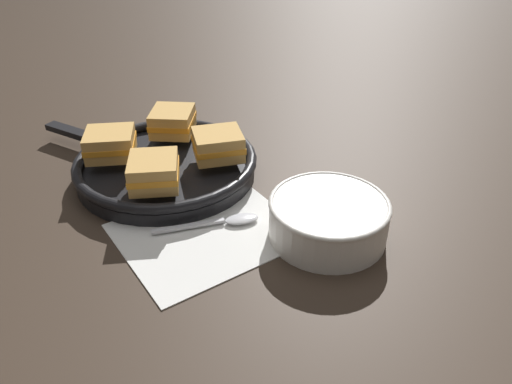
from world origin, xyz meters
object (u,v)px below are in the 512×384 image
(soup_bowl, at_px, (328,217))
(sandwich_near_right, at_px, (154,172))
(sandwich_far_left, at_px, (218,145))
(skillet, at_px, (166,165))
(sandwich_near_left, at_px, (110,144))
(sandwich_far_right, at_px, (173,121))
(spoon, at_px, (227,220))

(soup_bowl, xyz_separation_m, sandwich_near_right, (-0.21, 0.19, 0.03))
(sandwich_far_left, bearing_deg, sandwich_near_right, -161.94)
(skillet, xyz_separation_m, sandwich_far_left, (0.09, -0.04, 0.04))
(sandwich_near_left, xyz_separation_m, sandwich_far_right, (0.13, 0.04, 0.00))
(spoon, xyz_separation_m, sandwich_near_left, (-0.12, 0.23, 0.06))
(sandwich_near_left, bearing_deg, soup_bowl, -52.25)
(soup_bowl, height_order, spoon, soup_bowl)
(spoon, bearing_deg, sandwich_near_left, 128.74)
(sandwich_near_left, relative_size, sandwich_near_right, 0.99)
(sandwich_far_right, bearing_deg, soup_bowl, -71.56)
(soup_bowl, xyz_separation_m, spoon, (-0.13, 0.10, -0.03))
(sandwich_near_right, distance_m, sandwich_far_left, 0.13)
(spoon, bearing_deg, skillet, 112.33)
(sandwich_far_left, bearing_deg, soup_bowl, -71.36)
(skillet, height_order, sandwich_near_left, sandwich_near_left)
(skillet, xyz_separation_m, sandwich_far_right, (0.04, 0.08, 0.04))
(skillet, distance_m, sandwich_far_left, 0.11)
(spoon, height_order, sandwich_near_left, sandwich_near_left)
(sandwich_near_left, relative_size, sandwich_far_left, 1.07)
(skillet, bearing_deg, sandwich_near_left, 153.71)
(soup_bowl, distance_m, sandwich_far_left, 0.25)
(sandwich_near_left, xyz_separation_m, sandwich_far_left, (0.17, -0.09, 0.00))
(spoon, height_order, sandwich_far_left, sandwich_far_left)
(sandwich_near_left, bearing_deg, skillet, -26.29)
(spoon, bearing_deg, sandwich_near_right, 139.87)
(soup_bowl, distance_m, skillet, 0.33)
(sandwich_far_right, bearing_deg, sandwich_far_left, -71.94)
(skillet, height_order, sandwich_far_left, sandwich_far_left)
(soup_bowl, xyz_separation_m, sandwich_far_right, (-0.12, 0.36, 0.03))
(sandwich_near_right, xyz_separation_m, sandwich_far_left, (0.13, 0.04, 0.00))
(spoon, height_order, sandwich_near_right, sandwich_near_right)
(sandwich_far_left, bearing_deg, sandwich_far_right, 108.06)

